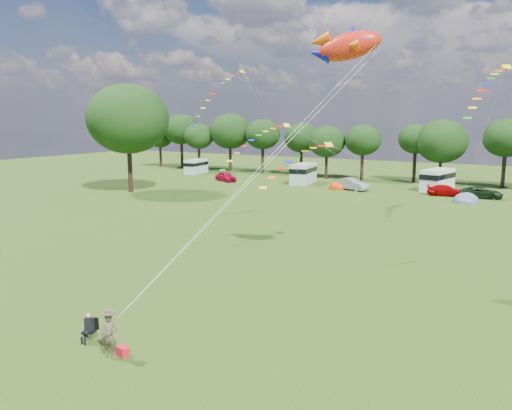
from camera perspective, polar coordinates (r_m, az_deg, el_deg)
The scene contains 20 objects.
ground_plane at distance 24.44m, azimuth -9.81°, elevation -12.10°, with size 180.00×180.00×0.00m, color black.
tree_line at distance 72.82m, azimuth 23.20°, elevation 6.94°, with size 102.98×10.98×10.27m.
big_tree at distance 63.65m, azimuth -14.44°, elevation 9.51°, with size 10.00×10.00×13.28m.
car_a at distance 73.10m, azimuth -3.47°, elevation 3.26°, with size 1.62×4.12×1.37m, color #AD082B.
car_b at distance 65.12m, azimuth 10.84°, elevation 2.36°, with size 1.62×4.33×1.53m, color gray.
car_c at distance 63.28m, azimuth 20.92°, elevation 1.56°, with size 1.80×4.28×1.28m, color #A60304.
car_d at distance 63.11m, azimuth 24.37°, elevation 1.31°, with size 2.13×4.71×1.28m, color black.
campervan_a at distance 83.66m, azimuth -6.86°, elevation 4.44°, with size 2.68×5.02×2.34m.
campervan_b at distance 70.75m, azimuth 5.43°, elevation 3.67°, with size 3.15×5.90×2.76m.
campervan_c at distance 67.22m, azimuth 20.04°, elevation 2.78°, with size 3.51×5.98×2.75m.
tent_orange at distance 66.43m, azimuth 9.54°, elevation 1.90°, with size 3.01×3.29×2.35m.
tent_greyblue at distance 59.34m, azimuth 22.85°, elevation 0.31°, with size 2.87×3.15×2.14m.
kite_flyer at distance 20.53m, azimuth -16.43°, elevation -14.09°, with size 0.65×0.42×1.77m, color brown.
camp_chair at distance 22.16m, azimuth -18.46°, elevation -12.82°, with size 0.64×0.66×1.22m.
kite_bag at distance 20.79m, azimuth -14.99°, elevation -15.84°, with size 0.51×0.34×0.36m, color red.
fish_kite at distance 27.89m, azimuth 10.00°, elevation 17.44°, with size 4.12×2.10×2.15m.
streamer_kite_a at distance 52.03m, azimuth -3.94°, elevation 13.10°, with size 3.21×5.57×5.75m.
streamer_kite_b at distance 40.73m, azimuth 0.49°, elevation 7.57°, with size 4.20×4.63×3.77m.
streamer_kite_c at distance 32.26m, azimuth 5.38°, elevation 5.48°, with size 3.09×4.88×2.77m.
streamer_kite_d at distance 43.92m, azimuth 25.29°, elevation 12.55°, with size 2.76×5.05×4.32m.
Camera 1 is at (14.86, -17.14, 9.09)m, focal length 35.00 mm.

